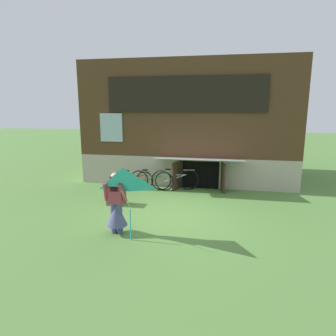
{
  "coord_description": "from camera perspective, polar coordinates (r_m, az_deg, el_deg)",
  "views": [
    {
      "loc": [
        1.52,
        -8.02,
        3.07
      ],
      "look_at": [
        -0.16,
        0.58,
        1.25
      ],
      "focal_mm": 31.6,
      "sensor_mm": 36.0,
      "label": 1
    }
  ],
  "objects": [
    {
      "name": "ground_plane",
      "position": [
        8.72,
        0.33,
        -8.87
      ],
      "size": [
        60.0,
        60.0,
        0.0
      ],
      "primitive_type": "plane",
      "color": "#56843D"
    },
    {
      "name": "log_house",
      "position": [
        13.4,
        4.62,
        8.95
      ],
      "size": [
        8.48,
        5.7,
        4.84
      ],
      "color": "#ADA393",
      "rests_on": "ground_plane"
    },
    {
      "name": "person",
      "position": [
        7.36,
        -9.96,
        -7.68
      ],
      "size": [
        0.61,
        0.52,
        1.54
      ],
      "rotation": [
        0.0,
        0.0,
        0.08
      ],
      "color": "#474C75",
      "rests_on": "ground_plane"
    },
    {
      "name": "kite",
      "position": [
        6.53,
        -8.68,
        -3.89
      ],
      "size": [
        1.09,
        1.01,
        1.69
      ],
      "color": "#2DB2CC",
      "rests_on": "ground_plane"
    },
    {
      "name": "bicycle_silver",
      "position": [
        11.06,
        1.37,
        -2.26
      ],
      "size": [
        1.75,
        0.5,
        0.82
      ],
      "rotation": [
        0.0,
        0.0,
        0.25
      ],
      "color": "black",
      "rests_on": "ground_plane"
    },
    {
      "name": "bicycle_green",
      "position": [
        11.09,
        -3.2,
        -2.33
      ],
      "size": [
        1.7,
        0.15,
        0.77
      ],
      "rotation": [
        0.0,
        0.0,
        -0.06
      ],
      "color": "black",
      "rests_on": "ground_plane"
    },
    {
      "name": "bicycle_red",
      "position": [
        11.28,
        -6.89,
        -2.27
      ],
      "size": [
        1.59,
        0.27,
        0.73
      ],
      "rotation": [
        0.0,
        0.0,
        0.15
      ],
      "color": "black",
      "rests_on": "ground_plane"
    },
    {
      "name": "wooden_crate",
      "position": [
        9.65,
        -9.95,
        -5.62
      ],
      "size": [
        0.52,
        0.44,
        0.44
      ],
      "primitive_type": "cube",
      "color": "brown",
      "rests_on": "ground_plane"
    }
  ]
}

